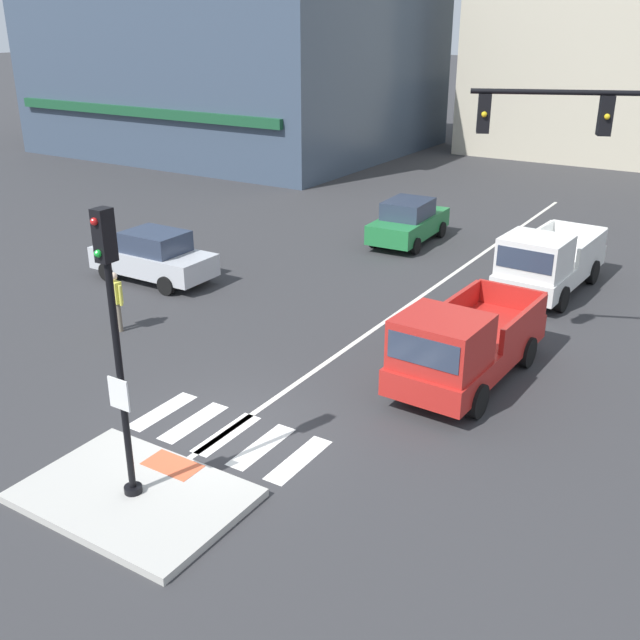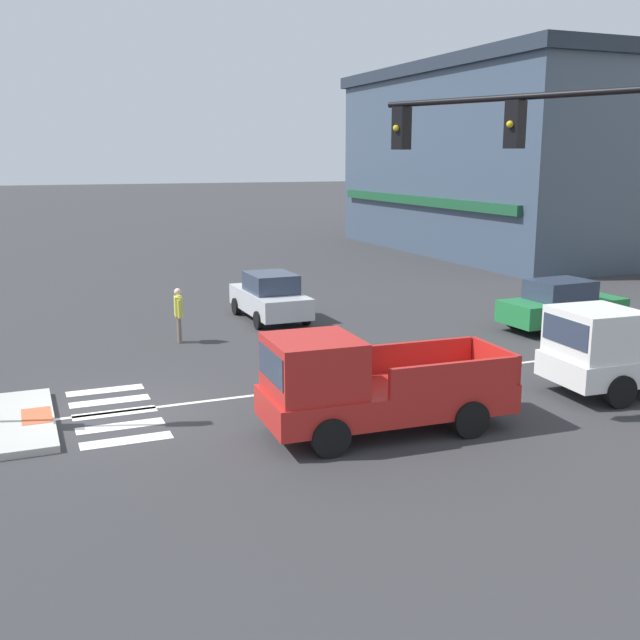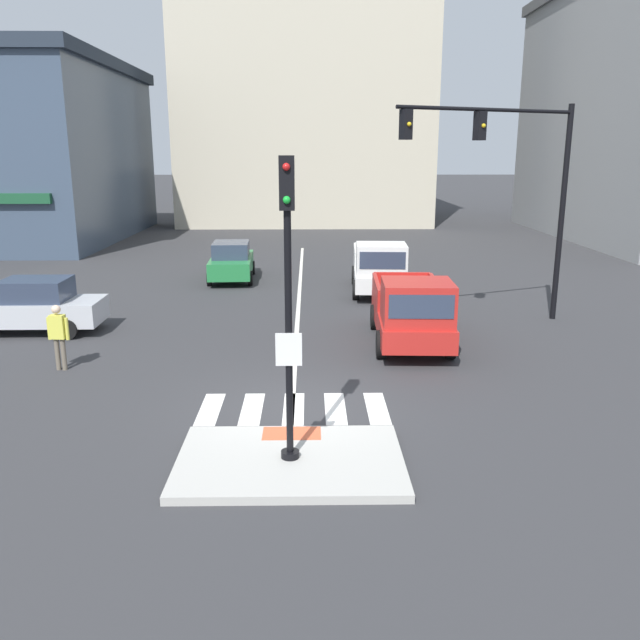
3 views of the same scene
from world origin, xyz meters
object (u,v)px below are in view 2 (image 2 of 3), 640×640
(car_silver_cross_left, at_px, (270,297))
(pedestrian_at_curb_left, at_px, (178,311))
(car_green_westbound_distant, at_px, (562,305))
(pickup_truck_red_eastbound_mid, at_px, (366,387))
(pickup_truck_white_eastbound_far, at_px, (633,352))
(traffic_light_mast, at_px, (590,205))

(car_silver_cross_left, xyz_separation_m, pedestrian_at_curb_left, (2.08, -3.59, 0.17))
(car_green_westbound_distant, xyz_separation_m, pickup_truck_red_eastbound_mid, (6.16, -9.98, 0.17))
(car_green_westbound_distant, relative_size, pickup_truck_red_eastbound_mid, 0.81)
(car_green_westbound_distant, xyz_separation_m, pedestrian_at_curb_left, (-2.92, -11.86, 0.17))
(car_silver_cross_left, distance_m, pickup_truck_white_eastbound_far, 12.26)
(car_silver_cross_left, distance_m, pickup_truck_red_eastbound_mid, 11.29)
(traffic_light_mast, height_order, pickup_truck_white_eastbound_far, traffic_light_mast)
(pickup_truck_red_eastbound_mid, xyz_separation_m, pedestrian_at_curb_left, (-9.08, -1.89, 0.00))
(car_silver_cross_left, xyz_separation_m, pickup_truck_red_eastbound_mid, (11.16, -1.70, 0.17))
(pedestrian_at_curb_left, bearing_deg, pickup_truck_white_eastbound_far, 45.23)
(pedestrian_at_curb_left, bearing_deg, pickup_truck_red_eastbound_mid, 11.74)
(traffic_light_mast, xyz_separation_m, car_silver_cross_left, (-14.52, -0.64, -3.92))
(car_green_westbound_distant, distance_m, pickup_truck_red_eastbound_mid, 11.73)
(car_green_westbound_distant, bearing_deg, pedestrian_at_curb_left, -103.85)
(pickup_truck_white_eastbound_far, height_order, pedestrian_at_curb_left, pickup_truck_white_eastbound_far)
(traffic_light_mast, distance_m, pedestrian_at_curb_left, 13.67)
(pickup_truck_red_eastbound_mid, bearing_deg, traffic_light_mast, 34.79)
(pickup_truck_red_eastbound_mid, bearing_deg, pickup_truck_white_eastbound_far, 91.28)
(car_green_westbound_distant, height_order, car_silver_cross_left, same)
(pickup_truck_white_eastbound_far, bearing_deg, pedestrian_at_curb_left, -134.77)
(car_silver_cross_left, relative_size, pedestrian_at_curb_left, 2.46)
(car_silver_cross_left, bearing_deg, pickup_truck_white_eastbound_far, 26.18)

